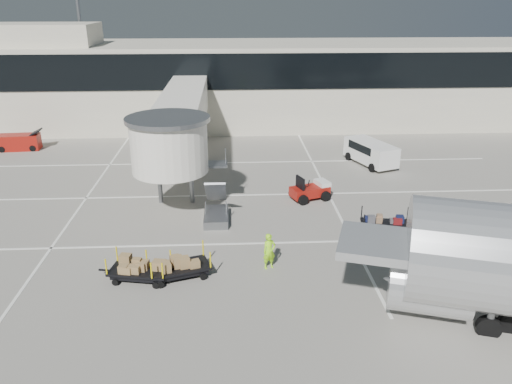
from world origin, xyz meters
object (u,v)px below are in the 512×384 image
baggage_tug (311,191)px  minivan (370,151)px  suitcase_cart (385,225)px  box_cart_near (176,268)px  ground_worker (269,251)px  box_cart_far (140,270)px  belt_loader (19,142)px

baggage_tug → minivan: 9.09m
minivan → suitcase_cart: bearing=-121.9°
suitcase_cart → box_cart_near: bearing=-151.1°
baggage_tug → ground_worker: size_ratio=1.52×
baggage_tug → box_cart_near: (-7.78, -9.39, -0.07)m
box_cart_far → box_cart_near: bearing=14.2°
minivan → belt_loader: size_ratio=1.36×
baggage_tug → box_cart_near: baggage_tug is taller
suitcase_cart → belt_loader: 31.88m
suitcase_cart → box_cart_far: size_ratio=0.97×
minivan → belt_loader: minivan is taller
baggage_tug → box_cart_far: (-9.44, -9.48, -0.07)m
belt_loader → baggage_tug: bearing=-33.1°
baggage_tug → box_cart_far: 13.38m
ground_worker → box_cart_far: bearing=165.4°
box_cart_near → belt_loader: bearing=107.3°
baggage_tug → suitcase_cart: baggage_tug is taller
suitcase_cart → ground_worker: (-6.75, -3.64, 0.46)m
baggage_tug → box_cart_far: size_ratio=0.79×
box_cart_near → minivan: (13.51, 16.42, 0.55)m
suitcase_cart → box_cart_far: bearing=-153.3°
baggage_tug → belt_loader: (-23.25, 12.48, 0.07)m
box_cart_far → minivan: 22.43m
ground_worker → suitcase_cart: bearing=6.1°
ground_worker → minivan: 18.15m
baggage_tug → minivan: minivan is taller
box_cart_near → ground_worker: 4.49m
box_cart_far → belt_loader: bearing=133.0°
box_cart_near → minivan: bearing=32.6°
baggage_tug → belt_loader: 26.39m
baggage_tug → ground_worker: (-3.36, -8.67, 0.31)m
box_cart_near → box_cart_far: size_ratio=1.03×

